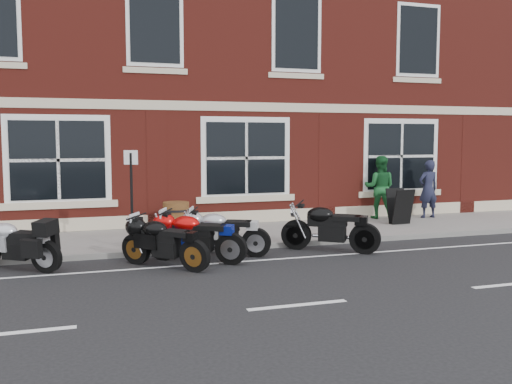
# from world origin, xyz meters

# --- Properties ---
(ground) EXTENTS (80.00, 80.00, 0.00)m
(ground) POSITION_xyz_m (0.00, 0.00, 0.00)
(ground) COLOR black
(ground) RESTS_ON ground
(sidewalk) EXTENTS (30.00, 3.00, 0.12)m
(sidewalk) POSITION_xyz_m (0.00, 3.00, 0.06)
(sidewalk) COLOR slate
(sidewalk) RESTS_ON ground
(kerb) EXTENTS (30.00, 0.16, 0.12)m
(kerb) POSITION_xyz_m (0.00, 1.42, 0.06)
(kerb) COLOR slate
(kerb) RESTS_ON ground
(pub_building) EXTENTS (24.00, 12.00, 12.00)m
(pub_building) POSITION_xyz_m (0.00, 10.50, 6.00)
(pub_building) COLOR maroon
(pub_building) RESTS_ON ground
(moto_touring_silver) EXTENTS (1.72, 1.31, 1.34)m
(moto_touring_silver) POSITION_xyz_m (-4.30, 0.88, 0.55)
(moto_touring_silver) COLOR black
(moto_touring_silver) RESTS_ON ground
(moto_sport_red) EXTENTS (1.83, 1.33, 0.96)m
(moto_sport_red) POSITION_xyz_m (-0.84, 0.47, 0.55)
(moto_sport_red) COLOR black
(moto_sport_red) RESTS_ON ground
(moto_sport_black) EXTENTS (1.50, 1.58, 0.92)m
(moto_sport_black) POSITION_xyz_m (-1.53, 0.16, 0.53)
(moto_sport_black) COLOR black
(moto_sport_black) RESTS_ON ground
(moto_sport_silver) EXTENTS (1.89, 1.07, 0.93)m
(moto_sport_silver) POSITION_xyz_m (-0.16, 0.91, 0.53)
(moto_sport_silver) COLOR black
(moto_sport_silver) RESTS_ON ground
(moto_naked_black) EXTENTS (1.86, 1.46, 1.01)m
(moto_naked_black) POSITION_xyz_m (2.22, 0.63, 0.58)
(moto_naked_black) COLOR black
(moto_naked_black) RESTS_ON ground
(pedestrian_left) EXTENTS (0.64, 0.42, 1.75)m
(pedestrian_left) POSITION_xyz_m (7.07, 3.88, 0.99)
(pedestrian_left) COLOR #1C1E33
(pedestrian_left) RESTS_ON sidewalk
(pedestrian_right) EXTENTS (1.15, 1.09, 1.88)m
(pedestrian_right) POSITION_xyz_m (5.60, 4.20, 1.06)
(pedestrian_right) COLOR #185627
(pedestrian_right) RESTS_ON sidewalk
(a_board_sign) EXTENTS (0.62, 0.44, 1.00)m
(a_board_sign) POSITION_xyz_m (5.55, 3.01, 0.62)
(a_board_sign) COLOR black
(a_board_sign) RESTS_ON sidewalk
(barrel_planter) EXTENTS (0.70, 0.70, 0.78)m
(barrel_planter) POSITION_xyz_m (-0.67, 3.56, 0.51)
(barrel_planter) COLOR #493113
(barrel_planter) RESTS_ON sidewalk
(parking_sign) EXTENTS (0.28, 0.14, 2.15)m
(parking_sign) POSITION_xyz_m (-1.98, 1.55, 1.36)
(parking_sign) COLOR black
(parking_sign) RESTS_ON sidewalk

